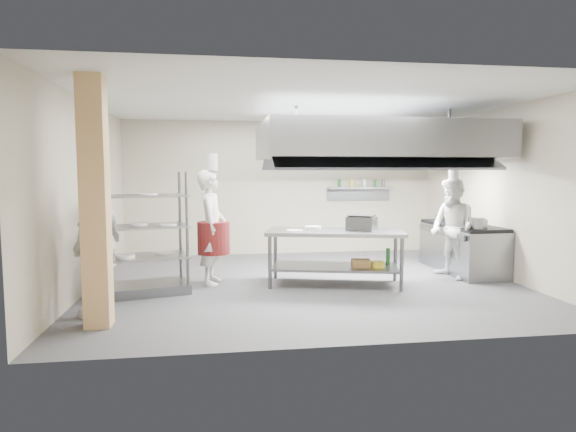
{
  "coord_description": "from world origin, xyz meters",
  "views": [
    {
      "loc": [
        -1.46,
        -7.88,
        1.87
      ],
      "look_at": [
        -0.27,
        0.2,
        1.12
      ],
      "focal_mm": 30.0,
      "sensor_mm": 36.0,
      "label": 1
    }
  ],
  "objects": [
    {
      "name": "floor",
      "position": [
        0.0,
        0.0,
        0.0
      ],
      "size": [
        7.0,
        7.0,
        0.0
      ],
      "primitive_type": "plane",
      "color": "#353537",
      "rests_on": "ground"
    },
    {
      "name": "ceiling",
      "position": [
        0.0,
        0.0,
        3.0
      ],
      "size": [
        7.0,
        7.0,
        0.0
      ],
      "primitive_type": "plane",
      "rotation": [
        3.14,
        0.0,
        0.0
      ],
      "color": "silver",
      "rests_on": "wall_back"
    },
    {
      "name": "wall_back",
      "position": [
        0.0,
        3.0,
        1.5
      ],
      "size": [
        7.0,
        0.0,
        7.0
      ],
      "primitive_type": "plane",
      "rotation": [
        1.57,
        0.0,
        0.0
      ],
      "color": "tan",
      "rests_on": "ground"
    },
    {
      "name": "wall_left",
      "position": [
        -3.5,
        0.0,
        1.5
      ],
      "size": [
        0.0,
        6.0,
        6.0
      ],
      "primitive_type": "plane",
      "rotation": [
        1.57,
        0.0,
        1.57
      ],
      "color": "tan",
      "rests_on": "ground"
    },
    {
      "name": "wall_right",
      "position": [
        3.5,
        0.0,
        1.5
      ],
      "size": [
        0.0,
        6.0,
        6.0
      ],
      "primitive_type": "plane",
      "rotation": [
        1.57,
        0.0,
        -1.57
      ],
      "color": "tan",
      "rests_on": "ground"
    },
    {
      "name": "column",
      "position": [
        -2.9,
        -1.9,
        1.5
      ],
      "size": [
        0.3,
        0.3,
        3.0
      ],
      "primitive_type": "cube",
      "color": "tan",
      "rests_on": "floor"
    },
    {
      "name": "exhaust_hood",
      "position": [
        1.3,
        0.4,
        2.4
      ],
      "size": [
        4.0,
        2.5,
        0.6
      ],
      "primitive_type": "cube",
      "color": "gray",
      "rests_on": "ceiling"
    },
    {
      "name": "hood_strip_a",
      "position": [
        0.4,
        0.4,
        2.08
      ],
      "size": [
        1.6,
        0.12,
        0.04
      ],
      "primitive_type": "cube",
      "color": "white",
      "rests_on": "exhaust_hood"
    },
    {
      "name": "hood_strip_b",
      "position": [
        2.2,
        0.4,
        2.08
      ],
      "size": [
        1.6,
        0.12,
        0.04
      ],
      "primitive_type": "cube",
      "color": "white",
      "rests_on": "exhaust_hood"
    },
    {
      "name": "wall_shelf",
      "position": [
        1.8,
        2.84,
        1.5
      ],
      "size": [
        1.5,
        0.28,
        0.04
      ],
      "primitive_type": "cube",
      "color": "gray",
      "rests_on": "wall_back"
    },
    {
      "name": "island",
      "position": [
        0.45,
        -0.2,
        0.46
      ],
      "size": [
        2.39,
        1.43,
        0.91
      ],
      "primitive_type": null,
      "rotation": [
        0.0,
        0.0,
        -0.24
      ],
      "color": "gray",
      "rests_on": "floor"
    },
    {
      "name": "island_worktop",
      "position": [
        0.45,
        -0.2,
        0.88
      ],
      "size": [
        2.39,
        1.43,
        0.06
      ],
      "primitive_type": "cube",
      "rotation": [
        0.0,
        0.0,
        -0.24
      ],
      "color": "gray",
      "rests_on": "island"
    },
    {
      "name": "island_undershelf",
      "position": [
        0.45,
        -0.2,
        0.3
      ],
      "size": [
        2.19,
        1.29,
        0.04
      ],
      "primitive_type": "cube",
      "rotation": [
        0.0,
        0.0,
        -0.24
      ],
      "color": "slate",
      "rests_on": "island"
    },
    {
      "name": "pass_rack",
      "position": [
        -2.55,
        -0.34,
        0.94
      ],
      "size": [
        1.39,
        1.01,
        1.87
      ],
      "primitive_type": null,
      "rotation": [
        0.0,
        0.0,
        0.24
      ],
      "color": "slate",
      "rests_on": "floor"
    },
    {
      "name": "cooking_range",
      "position": [
        3.08,
        0.5,
        0.42
      ],
      "size": [
        0.8,
        2.0,
        0.84
      ],
      "primitive_type": "cube",
      "color": "slate",
      "rests_on": "floor"
    },
    {
      "name": "range_top",
      "position": [
        3.08,
        0.5,
        0.87
      ],
      "size": [
        0.78,
        1.96,
        0.06
      ],
      "primitive_type": "cube",
      "color": "black",
      "rests_on": "cooking_range"
    },
    {
      "name": "chef_head",
      "position": [
        -1.56,
        0.16,
        0.95
      ],
      "size": [
        0.53,
        0.74,
        1.9
      ],
      "primitive_type": "imported",
      "rotation": [
        0.0,
        0.0,
        1.46
      ],
      "color": "silver",
      "rests_on": "floor"
    },
    {
      "name": "chef_line",
      "position": [
        2.6,
        -0.04,
        0.88
      ],
      "size": [
        0.83,
        0.97,
        1.76
      ],
      "primitive_type": "imported",
      "rotation": [
        0.0,
        0.0,
        -1.37
      ],
      "color": "white",
      "rests_on": "floor"
    },
    {
      "name": "chef_plating",
      "position": [
        -3.0,
        -1.4,
        0.94
      ],
      "size": [
        0.69,
        1.17,
        1.88
      ],
      "primitive_type": "imported",
      "rotation": [
        0.0,
        0.0,
        -1.8
      ],
      "color": "white",
      "rests_on": "floor"
    },
    {
      "name": "griddle",
      "position": [
        0.9,
        -0.21,
        1.02
      ],
      "size": [
        0.57,
        0.54,
        0.22
      ],
      "primitive_type": "cube",
      "rotation": [
        0.0,
        0.0,
        -0.58
      ],
      "color": "slate",
      "rests_on": "island_worktop"
    },
    {
      "name": "wicker_basket",
      "position": [
        0.84,
        -0.4,
        0.38
      ],
      "size": [
        0.33,
        0.25,
        0.13
      ],
      "primitive_type": "cube",
      "rotation": [
        0.0,
        0.0,
        -0.17
      ],
      "color": "olive",
      "rests_on": "island_undershelf"
    },
    {
      "name": "stockpot",
      "position": [
        2.92,
        -0.26,
        1.0
      ],
      "size": [
        0.28,
        0.28,
        0.19
      ],
      "primitive_type": "cylinder",
      "color": "gray",
      "rests_on": "range_top"
    },
    {
      "name": "plate_stack",
      "position": [
        -2.55,
        -0.34,
        0.6
      ],
      "size": [
        0.28,
        0.28,
        0.05
      ],
      "primitive_type": "cylinder",
      "color": "white",
      "rests_on": "pass_rack"
    }
  ]
}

